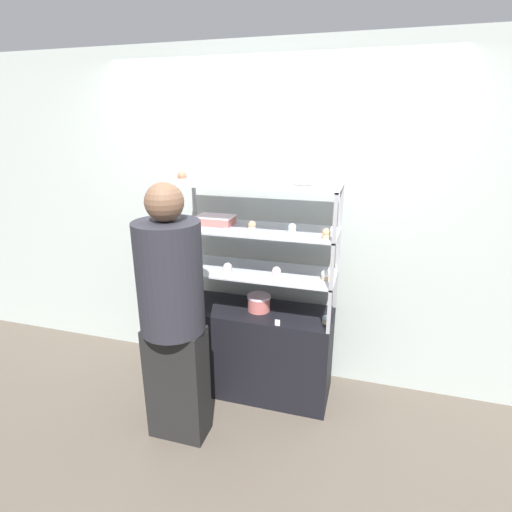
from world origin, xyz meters
name	(u,v)px	position (x,y,z in m)	size (l,w,h in m)	color
ground_plane	(256,388)	(0.00, 0.00, 0.00)	(20.00, 20.00, 0.00)	brown
back_wall	(269,221)	(0.00, 0.37, 1.30)	(8.00, 0.05, 2.60)	#A8B2AD
display_base	(256,350)	(0.00, 0.00, 0.35)	(1.15, 0.44, 0.71)	black
display_riser_lower	(256,273)	(0.00, 0.00, 1.00)	(1.15, 0.44, 0.31)	#99999E
display_riser_middle	(256,232)	(0.00, 0.00, 1.31)	(1.15, 0.44, 0.31)	#99999E
display_riser_upper	(256,187)	(0.00, 0.00, 1.63)	(1.15, 0.44, 0.31)	#99999E
layer_cake_centerpiece	(259,303)	(0.02, -0.01, 0.77)	(0.17, 0.17, 0.12)	#C66660
sheet_cake_frosted	(215,220)	(-0.32, 0.03, 1.37)	(0.26, 0.18, 0.07)	#C66660
cupcake_0	(185,303)	(-0.53, -0.10, 0.74)	(0.05, 0.05, 0.06)	#CCB28C
cupcake_1	(326,319)	(0.53, -0.08, 0.74)	(0.05, 0.05, 0.06)	#CCB28C
price_tag_0	(277,323)	(0.21, -0.20, 0.73)	(0.04, 0.00, 0.04)	white
cupcake_2	(187,261)	(-0.52, -0.05, 1.05)	(0.06, 0.06, 0.07)	#CCB28C
cupcake_3	(228,268)	(-0.18, -0.10, 1.05)	(0.06, 0.06, 0.07)	beige
cupcake_4	(276,272)	(0.17, -0.08, 1.05)	(0.06, 0.06, 0.07)	white
cupcake_5	(326,275)	(0.51, -0.04, 1.05)	(0.06, 0.06, 0.07)	#CCB28C
price_tag_1	(261,279)	(0.09, -0.20, 1.04)	(0.04, 0.00, 0.04)	white
cupcake_6	(182,223)	(-0.51, -0.12, 1.37)	(0.05, 0.05, 0.07)	#CCB28C
cupcake_7	(252,226)	(-0.01, -0.06, 1.37)	(0.05, 0.05, 0.07)	white
cupcake_8	(292,228)	(0.27, -0.05, 1.37)	(0.05, 0.05, 0.07)	white
cupcake_9	(326,234)	(0.50, -0.12, 1.37)	(0.05, 0.05, 0.07)	#CCB28C
price_tag_2	(228,231)	(-0.14, -0.20, 1.36)	(0.04, 0.00, 0.04)	white
cupcake_10	(182,177)	(-0.51, -0.09, 1.68)	(0.06, 0.06, 0.07)	white
cupcake_11	(229,179)	(-0.16, -0.09, 1.68)	(0.06, 0.06, 0.07)	white
cupcake_12	(277,181)	(0.16, -0.08, 1.68)	(0.06, 0.06, 0.07)	white
cupcake_13	(332,183)	(0.52, -0.08, 1.68)	(0.06, 0.06, 0.07)	beige
price_tag_3	(200,183)	(-0.32, -0.20, 1.67)	(0.04, 0.00, 0.04)	white
donut_glazed	(303,182)	(0.31, 0.05, 1.67)	(0.14, 0.14, 0.04)	#EFE5CC
customer_figure	(172,312)	(-0.37, -0.60, 0.92)	(0.40, 0.40, 1.72)	black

